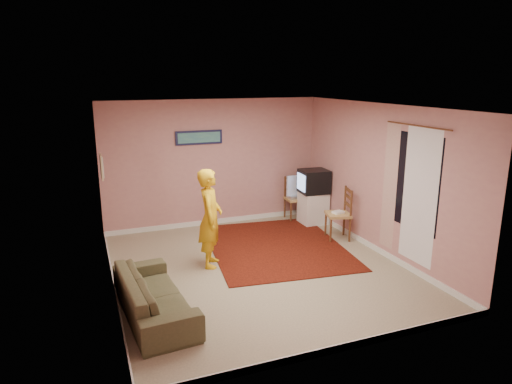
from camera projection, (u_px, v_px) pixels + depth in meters
name	position (u px, v px, depth m)	size (l,w,h in m)	color
ground	(258.00, 268.00, 7.42)	(5.00, 5.00, 0.00)	tan
wall_back	(214.00, 163.00, 9.36)	(4.50, 0.02, 2.60)	tan
wall_front	(344.00, 245.00, 4.84)	(4.50, 0.02, 2.60)	tan
wall_left	(107.00, 205.00, 6.31)	(0.02, 5.00, 2.60)	tan
wall_right	(379.00, 180.00, 7.88)	(0.02, 5.00, 2.60)	tan
ceiling	(258.00, 106.00, 6.78)	(4.50, 5.00, 0.02)	silver
baseboard_back	(215.00, 221.00, 9.66)	(4.50, 0.02, 0.10)	silver
baseboard_front	(338.00, 348.00, 5.16)	(4.50, 0.02, 0.10)	silver
baseboard_left	(115.00, 288.00, 6.62)	(0.02, 5.00, 0.10)	silver
baseboard_right	(374.00, 247.00, 8.19)	(0.02, 5.00, 0.10)	silver
window	(415.00, 182.00, 7.03)	(0.01, 1.10, 1.50)	black
curtain_sheer	(419.00, 197.00, 6.94)	(0.01, 0.75, 2.10)	white
curtain_floral	(390.00, 187.00, 7.57)	(0.01, 0.35, 2.10)	beige
curtain_rod	(417.00, 126.00, 6.80)	(0.02, 0.02, 1.40)	#59311A
picture_back	(199.00, 137.00, 9.09)	(0.95, 0.04, 0.28)	#141537
picture_left	(102.00, 167.00, 7.71)	(0.04, 0.38, 0.42)	#C2B385
area_rug	(276.00, 246.00, 8.37)	(2.34, 2.92, 0.02)	black
tv_cabinet	(313.00, 208.00, 9.63)	(0.52, 0.48, 0.67)	white
crt_tv	(314.00, 181.00, 9.49)	(0.60, 0.54, 0.49)	black
chair_a	(296.00, 194.00, 9.88)	(0.43, 0.41, 0.51)	tan
dvd_player	(296.00, 196.00, 9.89)	(0.35, 0.25, 0.06)	#AAABAF
blue_throw	(296.00, 185.00, 9.83)	(0.42, 0.05, 0.44)	#98BDF9
chair_b	(338.00, 208.00, 8.63)	(0.53, 0.55, 0.54)	tan
game_console	(338.00, 212.00, 8.65)	(0.20, 0.15, 0.04)	white
sofa	(154.00, 295.00, 5.92)	(1.90, 0.74, 0.55)	brown
person	(210.00, 218.00, 7.36)	(0.59, 0.39, 1.62)	gold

